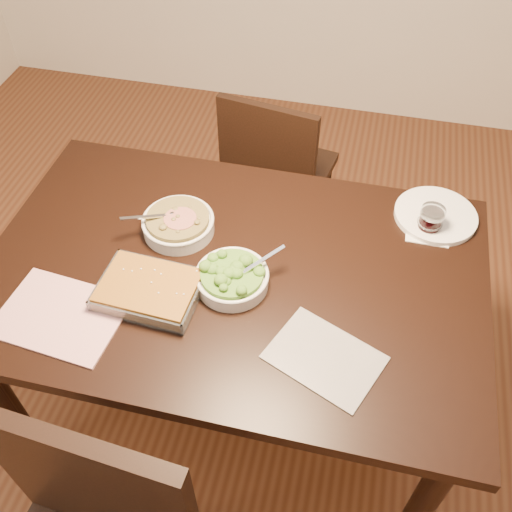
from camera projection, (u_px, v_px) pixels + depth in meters
ground at (239, 398)px, 2.15m from camera, size 4.00×4.00×0.00m
table at (234, 291)px, 1.66m from camera, size 1.40×0.90×0.75m
magazine_a at (61, 315)px, 1.48m from camera, size 0.34×0.26×0.01m
magazine_b at (325, 358)px, 1.40m from camera, size 0.32×0.28×0.00m
coaster at (427, 230)px, 1.69m from camera, size 0.12×0.12×0.00m
stew_bowl at (178, 223)px, 1.67m from camera, size 0.21×0.21×0.08m
broccoli_bowl at (232, 278)px, 1.53m from camera, size 0.20×0.20×0.08m
baking_dish at (149, 290)px, 1.51m from camera, size 0.28×0.21×0.05m
wine_tumbler at (431, 219)px, 1.66m from camera, size 0.07×0.07×0.08m
dinner_plate at (435, 215)px, 1.72m from camera, size 0.25×0.25×0.02m
chair_far at (275, 170)px, 2.33m from camera, size 0.45×0.45×0.82m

